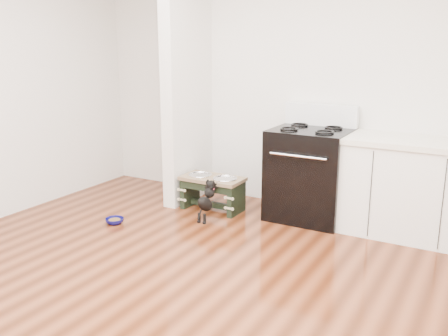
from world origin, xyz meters
TOP-DOWN VIEW (x-y plane):
  - ground at (0.00, 0.00)m, footprint 5.00×5.00m
  - room_shell at (0.00, 0.00)m, footprint 5.00×5.00m
  - partition_wall at (-1.18, 2.10)m, footprint 0.15×0.80m
  - oven_range at (0.25, 2.16)m, footprint 0.76×0.69m
  - cabinet_run at (1.23, 2.18)m, footprint 1.24×0.64m
  - dog_feeder at (-0.73, 1.88)m, footprint 0.66×0.35m
  - puppy at (-0.61, 1.58)m, footprint 0.12×0.34m
  - floor_bowl at (-1.36, 1.03)m, footprint 0.20×0.20m

SIDE VIEW (x-z plane):
  - ground at x=0.00m, z-range 0.00..0.00m
  - floor_bowl at x=-1.36m, z-range 0.00..0.06m
  - puppy at x=-0.61m, z-range 0.02..0.42m
  - dog_feeder at x=-0.73m, z-range 0.07..0.45m
  - cabinet_run at x=1.23m, z-range 0.00..0.91m
  - oven_range at x=0.25m, z-range -0.09..1.05m
  - partition_wall at x=-1.18m, z-range 0.00..2.70m
  - room_shell at x=0.00m, z-range -0.88..4.12m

